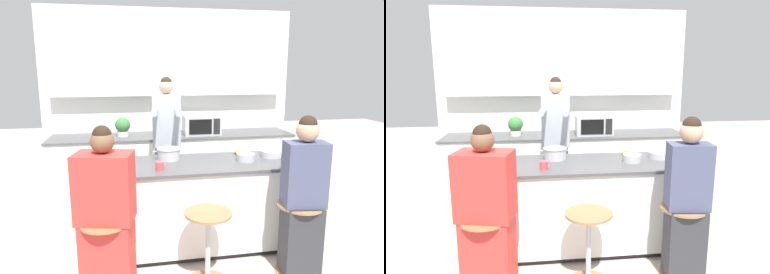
{
  "view_description": "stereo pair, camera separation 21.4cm",
  "coord_description": "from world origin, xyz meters",
  "views": [
    {
      "loc": [
        -0.62,
        -3.27,
        1.84
      ],
      "look_at": [
        0.0,
        0.08,
        1.16
      ],
      "focal_mm": 32.0,
      "sensor_mm": 36.0,
      "label": 1
    },
    {
      "loc": [
        -0.4,
        -3.3,
        1.84
      ],
      "look_at": [
        0.0,
        0.08,
        1.16
      ],
      "focal_mm": 32.0,
      "sensor_mm": 36.0,
      "label": 2
    }
  ],
  "objects": [
    {
      "name": "ground_plane",
      "position": [
        0.0,
        0.0,
        0.0
      ],
      "size": [
        16.0,
        16.0,
        0.0
      ],
      "primitive_type": "plane",
      "color": "#B2ADA3"
    },
    {
      "name": "wall_back",
      "position": [
        0.0,
        1.86,
        1.54
      ],
      "size": [
        3.72,
        0.22,
        2.7
      ],
      "color": "silver",
      "rests_on": "ground_plane"
    },
    {
      "name": "back_counter",
      "position": [
        0.0,
        1.54,
        0.45
      ],
      "size": [
        3.45,
        0.67,
        0.9
      ],
      "color": "white",
      "rests_on": "ground_plane"
    },
    {
      "name": "kitchen_island",
      "position": [
        0.0,
        0.0,
        0.46
      ],
      "size": [
        2.09,
        0.75,
        0.91
      ],
      "color": "black",
      "rests_on": "ground_plane"
    },
    {
      "name": "bar_stool_leftmost",
      "position": [
        -0.84,
        -0.68,
        0.38
      ],
      "size": [
        0.4,
        0.4,
        0.67
      ],
      "color": "#997047",
      "rests_on": "ground_plane"
    },
    {
      "name": "bar_stool_center",
      "position": [
        0.0,
        -0.67,
        0.38
      ],
      "size": [
        0.4,
        0.4,
        0.67
      ],
      "color": "#997047",
      "rests_on": "ground_plane"
    },
    {
      "name": "bar_stool_rightmost",
      "position": [
        0.84,
        -0.65,
        0.38
      ],
      "size": [
        0.4,
        0.4,
        0.67
      ],
      "color": "#997047",
      "rests_on": "ground_plane"
    },
    {
      "name": "person_cooking",
      "position": [
        -0.19,
        0.71,
        0.88
      ],
      "size": [
        0.39,
        0.59,
        1.75
      ],
      "rotation": [
        0.0,
        0.0,
        -0.11
      ],
      "color": "#383842",
      "rests_on": "ground_plane"
    },
    {
      "name": "person_wrapped_blanket",
      "position": [
        -0.83,
        -0.67,
        0.67
      ],
      "size": [
        0.49,
        0.37,
        1.42
      ],
      "rotation": [
        0.0,
        0.0,
        -0.21
      ],
      "color": "red",
      "rests_on": "ground_plane"
    },
    {
      "name": "person_seated_near",
      "position": [
        0.85,
        -0.67,
        0.68
      ],
      "size": [
        0.38,
        0.3,
        1.46
      ],
      "rotation": [
        0.0,
        0.0,
        -0.12
      ],
      "color": "#333338",
      "rests_on": "ground_plane"
    },
    {
      "name": "cooking_pot",
      "position": [
        -0.23,
        0.17,
        0.97
      ],
      "size": [
        0.33,
        0.25,
        0.12
      ],
      "color": "#B7BABC",
      "rests_on": "kitchen_island"
    },
    {
      "name": "fruit_bowl",
      "position": [
        0.87,
        0.09,
        0.94
      ],
      "size": [
        0.22,
        0.22,
        0.07
      ],
      "color": "#B7BABC",
      "rests_on": "kitchen_island"
    },
    {
      "name": "mixing_bowl_steel",
      "position": [
        0.54,
        -0.02,
        0.95
      ],
      "size": [
        0.19,
        0.19,
        0.08
      ],
      "color": "#B7BABC",
      "rests_on": "kitchen_island"
    },
    {
      "name": "coffee_cup_near",
      "position": [
        -0.36,
        -0.19,
        0.95
      ],
      "size": [
        0.1,
        0.07,
        0.08
      ],
      "color": "#DB4C51",
      "rests_on": "kitchen_island"
    },
    {
      "name": "banana_bunch",
      "position": [
        0.56,
        0.27,
        0.93
      ],
      "size": [
        0.15,
        0.11,
        0.05
      ],
      "color": "yellow",
      "rests_on": "kitchen_island"
    },
    {
      "name": "microwave",
      "position": [
        0.4,
        1.49,
        1.04
      ],
      "size": [
        0.52,
        0.33,
        0.27
      ],
      "color": "#B2B5B7",
      "rests_on": "back_counter"
    },
    {
      "name": "potted_plant",
      "position": [
        -0.72,
        1.54,
        1.05
      ],
      "size": [
        0.21,
        0.21,
        0.27
      ],
      "color": "beige",
      "rests_on": "back_counter"
    }
  ]
}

